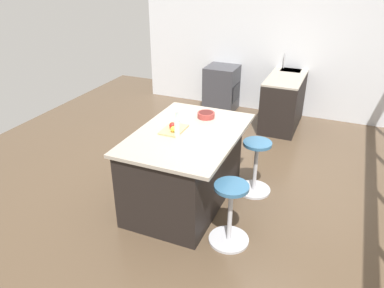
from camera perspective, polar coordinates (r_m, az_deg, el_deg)
The scene contains 12 objects.
ground_plane at distance 5.07m, azimuth 3.70°, elevation -6.69°, with size 8.09×8.09×0.00m, color brown.
interior_partition_left at distance 7.38m, azimuth 12.52°, elevation 15.36°, with size 0.12×5.22×2.81m.
sink_cabinet at distance 7.23m, azimuth 14.23°, elevation 7.17°, with size 1.85×0.60×1.19m.
oven_range at distance 7.51m, azimuth 4.54°, elevation 8.47°, with size 0.60×0.61×0.88m.
kitchen_island at distance 4.59m, azimuth -1.12°, elevation -3.44°, with size 1.70×1.16×0.95m.
stool_by_window at distance 4.89m, azimuth 9.64°, elevation -3.69°, with size 0.44×0.44×0.72m.
stool_middle at distance 4.03m, azimuth 5.82°, elevation -10.80°, with size 0.44×0.44×0.72m.
cutting_board at distance 4.40m, azimuth -2.81°, elevation 2.20°, with size 0.36×0.24×0.02m, color tan.
apple_yellow at distance 4.31m, azimuth -2.85°, elevation 2.28°, with size 0.07×0.07×0.07m, color gold.
apple_red at distance 4.39m, azimuth -2.99°, elevation 2.82°, with size 0.08×0.08×0.08m, color red.
water_bottle at distance 4.19m, azimuth -2.29°, elevation 2.57°, with size 0.06×0.06×0.31m.
fruit_bowl at distance 4.75m, azimuth 2.16°, elevation 4.49°, with size 0.22×0.22×0.07m.
Camera 1 is at (4.01, 1.35, 2.79)m, focal length 34.96 mm.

